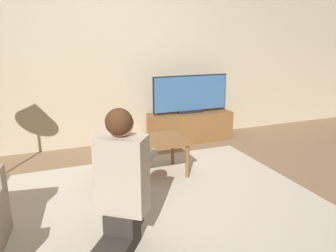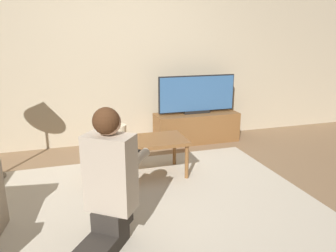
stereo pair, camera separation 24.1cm
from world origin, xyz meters
TOP-DOWN VIEW (x-y plane):
  - ground_plane at (0.00, 0.00)m, footprint 10.00×10.00m
  - wall_back at (0.00, 1.93)m, footprint 10.00×0.06m
  - rug at (0.00, 0.00)m, footprint 2.91×2.36m
  - tv_stand at (1.06, 1.62)m, footprint 1.18×0.39m
  - tv at (1.06, 1.62)m, footprint 1.11×0.08m
  - coffee_table at (0.04, 0.65)m, footprint 0.95×0.49m
  - person_kneeling at (-0.42, -0.41)m, footprint 0.66×0.77m
  - table_lamp at (-0.19, 0.70)m, footprint 0.18×0.18m
  - remote at (-0.17, 0.55)m, footprint 0.04×0.15m

SIDE VIEW (x-z plane):
  - ground_plane at x=0.00m, z-range 0.00..0.00m
  - rug at x=0.00m, z-range 0.00..0.02m
  - tv_stand at x=1.06m, z-range 0.00..0.41m
  - coffee_table at x=0.04m, z-range 0.16..0.58m
  - remote at x=-0.17m, z-range 0.41..0.43m
  - person_kneeling at x=-0.42m, z-range 0.00..1.00m
  - table_lamp at x=-0.19m, z-range 0.43..0.60m
  - tv at x=1.06m, z-range 0.41..0.94m
  - wall_back at x=0.00m, z-range 0.00..2.60m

